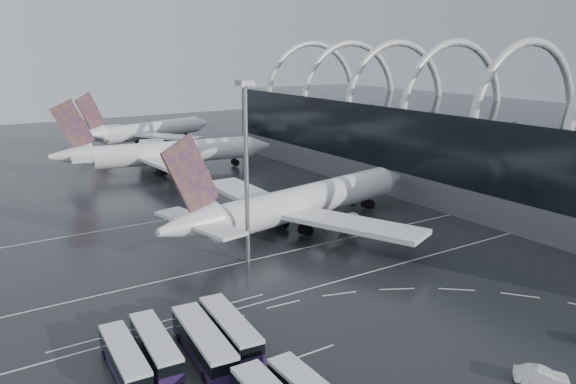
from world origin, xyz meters
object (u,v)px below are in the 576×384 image
gse_cart_belly_b (351,202)px  airliner_main (298,204)px  bus_row_near_c (203,342)px  airliner_gate_b (164,154)px  van_curve_c (542,377)px  gse_cart_belly_e (285,205)px  bus_row_near_b (156,346)px  bus_row_near_a (125,358)px  gse_cart_belly_a (322,216)px  airliner_gate_c (146,131)px  floodlight_mast (246,151)px  bus_row_near_d (230,329)px

gse_cart_belly_b → airliner_main: bearing=-156.4°
bus_row_near_c → airliner_gate_b: bearing=-12.6°
van_curve_c → gse_cart_belly_e: size_ratio=2.23×
gse_cart_belly_b → bus_row_near_c: bearing=-143.2°
bus_row_near_b → bus_row_near_c: 5.16m
airliner_main → bus_row_near_c: airliner_main is taller
airliner_gate_b → bus_row_near_a: size_ratio=4.84×
bus_row_near_b → gse_cart_belly_a: size_ratio=5.10×
airliner_main → van_curve_c: airliner_main is taller
airliner_gate_c → gse_cart_belly_a: bearing=-107.4°
gse_cart_belly_a → bus_row_near_c: bearing=-140.4°
airliner_gate_b → gse_cart_belly_e: airliner_gate_b is taller
gse_cart_belly_a → gse_cart_belly_e: bearing=98.9°
bus_row_near_b → gse_cart_belly_a: 55.22m
bus_row_near_b → gse_cart_belly_e: bus_row_near_b is taller
floodlight_mast → gse_cart_belly_e: floodlight_mast is taller
airliner_main → gse_cart_belly_b: size_ratio=26.30×
gse_cart_belly_a → bus_row_near_b: bearing=-145.3°
airliner_gate_b → gse_cart_belly_a: airliner_gate_b is taller
airliner_gate_b → gse_cart_belly_b: 56.91m
van_curve_c → airliner_gate_b: bearing=46.9°
bus_row_near_a → bus_row_near_c: 8.33m
van_curve_c → gse_cart_belly_a: van_curve_c is taller
airliner_main → bus_row_near_d: bearing=-145.5°
bus_row_near_b → gse_cart_belly_e: bearing=-41.1°
airliner_gate_c → bus_row_near_d: size_ratio=4.05×
bus_row_near_b → bus_row_near_a: bearing=105.8°
bus_row_near_b → bus_row_near_c: bus_row_near_c is taller
floodlight_mast → gse_cart_belly_e: size_ratio=11.95×
bus_row_near_c → van_curve_c: bus_row_near_c is taller
airliner_gate_c → airliner_main: bearing=-111.7°
airliner_main → bus_row_near_a: (-41.04, -28.98, -3.49)m
airliner_gate_b → airliner_gate_c: bearing=85.8°
bus_row_near_b → gse_cart_belly_a: (45.40, 31.43, -0.99)m
van_curve_c → floodlight_mast: size_ratio=0.19×
bus_row_near_a → gse_cart_belly_b: 71.18m
airliner_gate_b → airliner_main: bearing=-78.6°
airliner_gate_c → airliner_gate_b: bearing=-120.7°
airliner_gate_b → gse_cart_belly_b: airliner_gate_b is taller
airliner_gate_b → floodlight_mast: floodlight_mast is taller
airliner_main → bus_row_near_b: bearing=-153.8°
airliner_gate_b → van_curve_c: 114.73m
gse_cart_belly_a → gse_cart_belly_e: 10.97m
bus_row_near_a → floodlight_mast: (25.85, 20.37, 16.15)m
bus_row_near_a → bus_row_near_c: bearing=-98.4°
airliner_main → bus_row_near_d: 41.45m
gse_cart_belly_e → floodlight_mast: bearing=-133.5°
bus_row_near_a → gse_cart_belly_b: (60.49, 37.49, -1.01)m
bus_row_near_a → gse_cart_belly_a: (48.98, 32.12, -0.97)m
bus_row_near_a → bus_row_near_b: bus_row_near_b is taller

